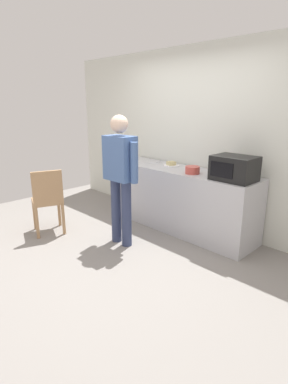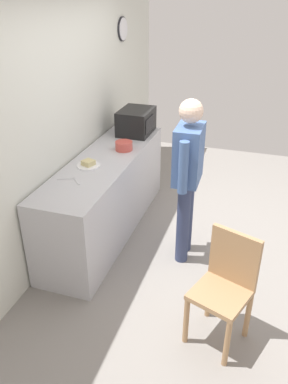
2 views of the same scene
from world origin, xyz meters
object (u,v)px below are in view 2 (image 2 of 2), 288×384
at_px(microwave, 136,121).
at_px(sandwich_plate, 88,164).
at_px(salad_bowl, 124,146).
at_px(fork_utensil, 66,179).
at_px(wooden_chair, 226,284).
at_px(person_standing, 188,171).
at_px(spoon_utensil, 77,181).

distance_m(microwave, sandwich_plate, 1.13).
height_order(sandwich_plate, salad_bowl, salad_bowl).
xyz_separation_m(salad_bowl, fork_utensil, (-0.87, 0.27, -0.04)).
bearing_deg(wooden_chair, person_standing, 29.04).
bearing_deg(microwave, wooden_chair, -145.04).
distance_m(microwave, person_standing, 1.40).
xyz_separation_m(microwave, sandwich_plate, (-1.11, 0.14, -0.13)).
bearing_deg(sandwich_plate, salad_bowl, -19.56).
distance_m(sandwich_plate, salad_bowl, 0.57).
xyz_separation_m(sandwich_plate, person_standing, (0.04, -1.03, 0.06)).
xyz_separation_m(person_standing, wooden_chair, (-0.96, -0.53, -0.46)).
height_order(sandwich_plate, wooden_chair, sandwich_plate).
relative_size(sandwich_plate, spoon_utensil, 1.41).
bearing_deg(fork_utensil, salad_bowl, -17.35).
bearing_deg(microwave, sandwich_plate, 172.93).
bearing_deg(salad_bowl, fork_utensil, 162.65).
bearing_deg(sandwich_plate, fork_utensil, 166.26).
bearing_deg(sandwich_plate, spoon_utensil, -173.97).
relative_size(microwave, fork_utensil, 2.94).
height_order(microwave, wooden_chair, microwave).
bearing_deg(salad_bowl, spoon_utensil, 170.13).
bearing_deg(person_standing, salad_bowl, 59.38).
height_order(fork_utensil, wooden_chair, wooden_chair).
distance_m(spoon_utensil, person_standing, 1.07).
bearing_deg(salad_bowl, microwave, 5.08).
bearing_deg(spoon_utensil, sandwich_plate, 6.03).
relative_size(microwave, person_standing, 0.30).
height_order(fork_utensil, person_standing, person_standing).
relative_size(spoon_utensil, wooden_chair, 0.18).
xyz_separation_m(sandwich_plate, spoon_utensil, (-0.35, -0.04, -0.02)).
relative_size(fork_utensil, wooden_chair, 0.18).
height_order(microwave, salad_bowl, microwave).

